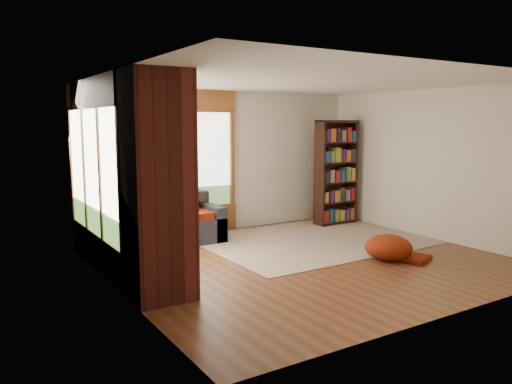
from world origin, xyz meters
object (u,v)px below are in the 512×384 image
sectional_sofa (138,234)px  bookshelf (336,173)px  area_rug (311,240)px  brick_chimney (157,186)px  dog_tan (133,200)px  dog_brindle (141,213)px  pouf (389,247)px

sectional_sofa → bookshelf: size_ratio=1.07×
sectional_sofa → area_rug: (2.80, -0.77, -0.30)m
brick_chimney → bookshelf: bearing=25.4°
dog_tan → dog_brindle: dog_tan is taller
sectional_sofa → bookshelf: 4.16m
pouf → dog_tan: dog_tan is taller
sectional_sofa → bookshelf: bookshelf is taller
area_rug → dog_brindle: bearing=178.0°
area_rug → dog_tan: size_ratio=3.41×
area_rug → pouf: bearing=-82.3°
bookshelf → sectional_sofa: bearing=-178.5°
brick_chimney → dog_tan: brick_chimney is taller
area_rug → dog_brindle: (-2.97, 0.10, 0.75)m
dog_tan → dog_brindle: bearing=-152.0°
sectional_sofa → dog_tan: size_ratio=2.06×
area_rug → pouf: (0.21, -1.56, 0.19)m
bookshelf → dog_brindle: bookshelf is taller
bookshelf → dog_brindle: size_ratio=2.47×
brick_chimney → pouf: brick_chimney is taller
dog_tan → dog_brindle: size_ratio=1.28×
bookshelf → pouf: size_ratio=2.99×
sectional_sofa → pouf: 3.81m
area_rug → dog_tan: 3.07m
brick_chimney → bookshelf: (4.54, 2.16, -0.27)m
bookshelf → dog_tan: (-4.06, 0.19, -0.23)m
bookshelf → pouf: (-1.08, -2.44, -0.83)m
brick_chimney → area_rug: bearing=21.5°
sectional_sofa → area_rug: size_ratio=0.60×
brick_chimney → dog_tan: size_ratio=2.44×
pouf → sectional_sofa: bearing=142.2°
bookshelf → pouf: bearing=-113.9°
brick_chimney → dog_brindle: 1.51m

